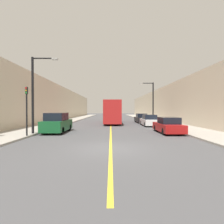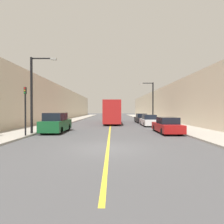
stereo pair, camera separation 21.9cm
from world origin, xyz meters
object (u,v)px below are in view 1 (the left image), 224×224
(car_right_near, at_px, (168,126))
(car_right_far, at_px, (141,119))
(street_lamp_left, at_px, (35,90))
(traffic_light, at_px, (27,109))
(street_lamp_right, at_px, (152,100))
(bus, at_px, (112,112))
(car_right_mid, at_px, (149,121))
(parked_suv_left, at_px, (57,123))

(car_right_near, height_order, car_right_far, car_right_far)
(street_lamp_left, distance_m, traffic_light, 2.10)
(car_right_near, height_order, street_lamp_right, street_lamp_right)
(car_right_far, height_order, traffic_light, traffic_light)
(street_lamp_left, height_order, traffic_light, street_lamp_left)
(bus, relative_size, car_right_mid, 2.75)
(car_right_near, height_order, car_right_mid, car_right_mid)
(parked_suv_left, bearing_deg, bus, 66.43)
(parked_suv_left, xyz_separation_m, car_right_far, (10.29, 12.72, -0.17))
(car_right_near, xyz_separation_m, car_right_far, (-0.19, 13.29, 0.03))
(bus, xyz_separation_m, street_lamp_left, (-6.70, -13.98, 2.01))
(car_right_near, height_order, street_lamp_left, street_lamp_left)
(car_right_mid, bearing_deg, car_right_far, 90.31)
(bus, bearing_deg, car_right_far, 5.34)
(car_right_mid, xyz_separation_m, car_right_far, (-0.03, 5.95, 0.01))
(car_right_far, height_order, street_lamp_right, street_lamp_right)
(parked_suv_left, height_order, car_right_mid, parked_suv_left)
(parked_suv_left, xyz_separation_m, car_right_mid, (10.33, 6.76, -0.18))
(bus, bearing_deg, street_lamp_left, -115.62)
(street_lamp_left, relative_size, street_lamp_right, 1.03)
(traffic_light, bearing_deg, street_lamp_right, 46.56)
(street_lamp_left, bearing_deg, car_right_near, 5.59)
(car_right_near, relative_size, traffic_light, 1.15)
(bus, bearing_deg, car_right_near, -68.17)
(bus, distance_m, traffic_light, 16.72)
(traffic_light, bearing_deg, street_lamp_left, 85.33)
(car_right_near, bearing_deg, street_lamp_right, 84.28)
(car_right_far, bearing_deg, car_right_mid, -89.69)
(parked_suv_left, xyz_separation_m, traffic_light, (-1.46, -3.01, 1.36))
(street_lamp_left, bearing_deg, bus, 64.38)
(bus, bearing_deg, car_right_mid, -47.80)
(street_lamp_left, bearing_deg, parked_suv_left, 51.86)
(car_right_mid, height_order, street_lamp_left, street_lamp_left)
(street_lamp_left, relative_size, traffic_light, 1.71)
(car_right_mid, bearing_deg, car_right_near, -88.76)
(parked_suv_left, xyz_separation_m, street_lamp_left, (-1.36, -1.73, 3.02))
(bus, xyz_separation_m, car_right_near, (5.14, -12.82, -1.21))
(parked_suv_left, bearing_deg, street_lamp_left, -128.14)
(bus, height_order, car_right_far, bus)
(car_right_near, bearing_deg, car_right_far, 90.82)
(parked_suv_left, xyz_separation_m, street_lamp_right, (11.62, 10.81, 2.92))
(bus, height_order, car_right_mid, bus)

